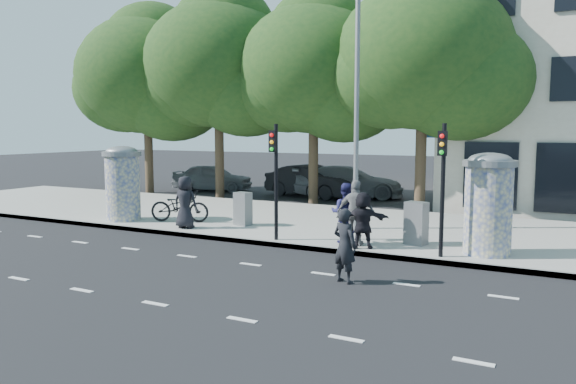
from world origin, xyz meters
The scene contains 25 objects.
ground centered at (0.00, 0.00, 0.00)m, with size 120.00×120.00×0.00m, color black.
sidewalk centered at (0.00, 7.50, 0.07)m, with size 40.00×8.00×0.15m, color gray.
curb centered at (0.00, 3.55, 0.07)m, with size 40.00×0.10×0.16m, color slate.
lane_dash_near centered at (0.00, -2.20, 0.00)m, with size 32.00×0.12×0.01m, color silver.
lane_dash_far centered at (0.00, 1.40, 0.00)m, with size 32.00×0.12×0.01m, color silver.
ad_column_left centered at (-7.20, 4.50, 1.54)m, with size 1.36×1.36×2.65m.
ad_column_right centered at (5.20, 4.70, 1.54)m, with size 1.36×1.36×2.65m.
traffic_pole_near centered at (-0.60, 3.79, 2.23)m, with size 0.22×0.31×3.40m.
traffic_pole_far centered at (4.20, 3.79, 2.23)m, with size 0.22×0.31×3.40m.
street_lamp centered at (0.80, 6.63, 4.79)m, with size 0.25×0.93×8.00m.
tree_far_left centered at (-13.00, 12.50, 6.19)m, with size 7.20×7.20×9.26m.
tree_mid_left centered at (-8.50, 12.50, 6.50)m, with size 7.20×7.20×9.57m.
tree_near_left centered at (-3.50, 12.70, 6.06)m, with size 6.80×6.80×8.97m.
tree_center centered at (1.50, 12.30, 6.31)m, with size 7.00×7.00×9.30m.
ped_a centered at (-4.18, 4.18, 1.01)m, with size 0.84×0.55×1.72m, color black.
ped_c centered at (1.37, 4.35, 1.02)m, with size 0.84×0.66×1.73m, color navy.
ped_e centered at (1.78, 4.15, 1.07)m, with size 1.08×0.62×1.85m, color gray.
ped_f centered at (2.07, 3.90, 0.93)m, with size 1.45×0.52×1.56m, color black.
man_road centered at (2.71, 0.95, 0.84)m, with size 0.61×0.40×1.67m, color black.
bicycle centered at (-5.15, 5.10, 0.70)m, with size 2.10×0.73×1.10m, color black.
cabinet_left centered at (-2.80, 5.53, 0.71)m, with size 0.54×0.39×1.12m, color gray.
cabinet_right centered at (3.24, 5.07, 0.76)m, with size 0.58×0.42×1.21m, color slate.
car_left centered at (-10.59, 14.85, 0.74)m, with size 4.34×1.75×1.48m, color slate.
car_mid centered at (-4.62, 14.93, 0.79)m, with size 4.82×1.68×1.59m, color black.
car_right centered at (-2.86, 15.48, 0.78)m, with size 5.40×2.20×1.57m, color slate.
Camera 1 is at (7.22, -10.46, 3.41)m, focal length 35.00 mm.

